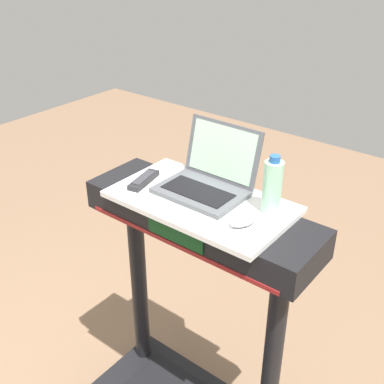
# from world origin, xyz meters

# --- Properties ---
(desk_board) EXTENTS (0.64, 0.36, 0.02)m
(desk_board) POSITION_xyz_m (0.00, 0.70, 1.12)
(desk_board) COLOR white
(desk_board) RESTS_ON treadmill_base
(laptop) EXTENTS (0.31, 0.27, 0.23)m
(laptop) POSITION_xyz_m (-0.02, 0.77, 1.18)
(laptop) COLOR #515459
(laptop) RESTS_ON desk_board
(computer_mouse) EXTENTS (0.09, 0.11, 0.03)m
(computer_mouse) POSITION_xyz_m (0.21, 0.65, 1.15)
(computer_mouse) COLOR #B2B2B7
(computer_mouse) RESTS_ON desk_board
(water_bottle) EXTENTS (0.06, 0.06, 0.21)m
(water_bottle) POSITION_xyz_m (0.23, 0.78, 1.23)
(water_bottle) COLOR #9EDBB2
(water_bottle) RESTS_ON desk_board
(tv_remote) EXTENTS (0.08, 0.17, 0.02)m
(tv_remote) POSITION_xyz_m (-0.24, 0.67, 1.14)
(tv_remote) COLOR #232326
(tv_remote) RESTS_ON desk_board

